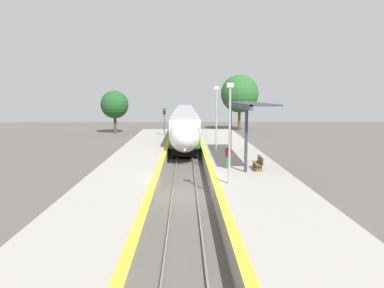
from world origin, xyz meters
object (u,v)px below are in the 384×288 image
Objects in this scene: person_waiting at (228,156)px; train at (185,121)px; platform_bench at (259,163)px; lamppost_near at (230,127)px; railway_signal at (164,122)px; lamppost_mid at (216,117)px.

train is at bearing 96.23° from person_waiting.
platform_bench is at bearing -79.82° from train.
platform_bench is 5.28m from lamppost_near.
railway_signal is at bearing 104.40° from person_waiting.
train is 26.68m from person_waiting.
person_waiting is 0.37× the size of railway_signal.
person_waiting is at bearing -83.77° from train.
person_waiting is 0.29× the size of lamppost_mid.
lamppost_near is at bearing -85.46° from train.
train is 26.13× the size of person_waiting.
train is 24.30× the size of platform_bench.
platform_bench is at bearing -13.91° from person_waiting.
lamppost_near is 8.61m from lamppost_mid.
railway_signal reaches higher than train.
person_waiting is 0.29× the size of lamppost_near.
railway_signal is at bearing 108.88° from platform_bench.
lamppost_near and lamppost_mid have the same top height.
train reaches higher than person_waiting.
train is at bearing 94.54° from lamppost_near.
person_waiting is at bearing -84.07° from lamppost_mid.
railway_signal is 17.48m from lamppost_mid.
railway_signal is 25.84m from lamppost_near.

